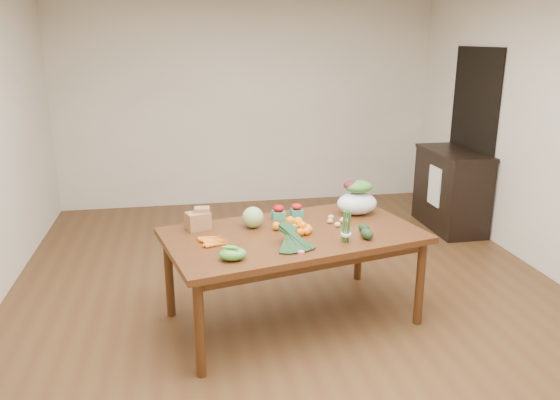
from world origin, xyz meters
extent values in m
plane|color=#54371C|center=(0.00, 0.00, 0.00)|extent=(6.00, 6.00, 0.00)
cube|color=silver|center=(0.00, 3.00, 1.35)|extent=(5.00, 0.02, 2.70)
cube|color=silver|center=(0.00, -3.00, 1.35)|extent=(5.00, 0.02, 2.70)
cube|color=#4A2711|center=(-0.08, -0.37, 0.38)|extent=(2.13, 1.49, 0.75)
cube|color=black|center=(2.48, 1.60, 1.05)|extent=(0.02, 1.00, 2.10)
cube|color=black|center=(2.22, 1.49, 0.47)|extent=(0.52, 1.02, 0.94)
cube|color=white|center=(1.96, 1.40, 0.55)|extent=(0.02, 0.28, 0.45)
sphere|color=#91B86A|center=(-0.37, -0.20, 0.83)|extent=(0.17, 0.17, 0.17)
sphere|color=orange|center=(-0.19, -0.30, 0.78)|extent=(0.07, 0.07, 0.07)
sphere|color=orange|center=(-0.06, -0.20, 0.79)|extent=(0.08, 0.08, 0.08)
sphere|color=orange|center=(-0.01, -0.25, 0.79)|extent=(0.08, 0.08, 0.08)
ellipsoid|color=#4C9A34|center=(-0.59, -0.82, 0.79)|extent=(0.19, 0.14, 0.09)
ellipsoid|color=tan|center=(0.26, -0.22, 0.77)|extent=(0.05, 0.04, 0.04)
ellipsoid|color=tan|center=(0.30, -0.31, 0.77)|extent=(0.05, 0.04, 0.04)
ellipsoid|color=#DBB67E|center=(0.37, -0.23, 0.77)|extent=(0.06, 0.05, 0.05)
ellipsoid|color=tan|center=(0.29, -0.13, 0.77)|extent=(0.05, 0.05, 0.04)
ellipsoid|color=tan|center=(0.40, -0.25, 0.77)|extent=(0.05, 0.05, 0.04)
ellipsoid|color=black|center=(0.44, -0.61, 0.79)|extent=(0.11, 0.14, 0.08)
ellipsoid|color=black|center=(0.46, -0.47, 0.79)|extent=(0.10, 0.12, 0.07)
camera|label=1|loc=(-0.89, -4.26, 2.20)|focal=35.00mm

